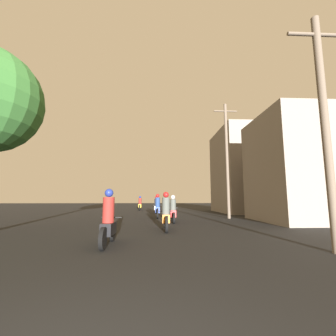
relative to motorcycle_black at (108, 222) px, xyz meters
The scene contains 10 objects.
motorcycle_black is the anchor object (origin of this frame).
motorcycle_orange 3.38m from the motorcycle_black, 59.20° to the left, with size 0.60×2.07×1.57m.
motorcycle_red 6.34m from the motorcycle_black, 69.33° to the left, with size 0.60×1.88×1.48m.
motorcycle_blue 8.99m from the motorcycle_black, 81.03° to the left, with size 0.60×2.17×1.59m.
motorcycle_white 13.72m from the motorcycle_black, 84.65° to the left, with size 0.60×2.01×1.49m.
motorcycle_yellow 18.43m from the motorcycle_black, 91.56° to the left, with size 0.60×1.86×1.55m.
building_right_near 11.78m from the motorcycle_black, 30.75° to the left, with size 5.39×5.09×6.07m.
building_right_far 17.44m from the motorcycle_black, 56.09° to the left, with size 4.79×6.79×7.72m.
utility_pole_near 6.36m from the motorcycle_black, 11.88° to the right, with size 1.60×0.20×6.21m.
utility_pole_far 10.69m from the motorcycle_black, 53.31° to the left, with size 1.60×0.20×7.79m.
Camera 1 is at (0.52, -1.16, 1.30)m, focal length 24.00 mm.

